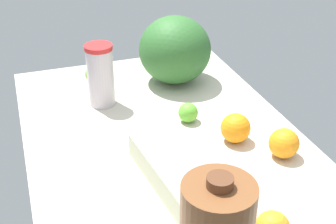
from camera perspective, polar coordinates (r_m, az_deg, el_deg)
name	(u,v)px	position (r cm, az deg, el deg)	size (l,w,h in cm)	color
countertop	(168,148)	(130.38, 0.00, -4.39)	(120.00, 76.00, 3.00)	beige
egg_carton	(175,174)	(112.96, 0.82, -7.55)	(33.35, 10.81, 6.51)	beige
watermelon	(175,50)	(159.34, 0.84, 7.58)	(24.42, 24.42, 22.98)	#30682D
tumbler_cup	(101,75)	(146.04, -8.23, 4.46)	(8.54, 8.54, 19.89)	silver
lime_far_back	(188,113)	(138.26, 2.47, -0.07)	(5.91, 5.91, 5.91)	#5FB734
lime_near_front	(93,74)	(164.00, -9.10, 4.57)	(5.69, 5.69, 5.69)	#6EAB36
orange_by_jug	(284,143)	(126.05, 13.95, -3.72)	(8.01, 8.01, 8.01)	orange
orange_loose	(236,128)	(129.76, 8.23, -1.95)	(8.29, 8.29, 8.29)	orange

